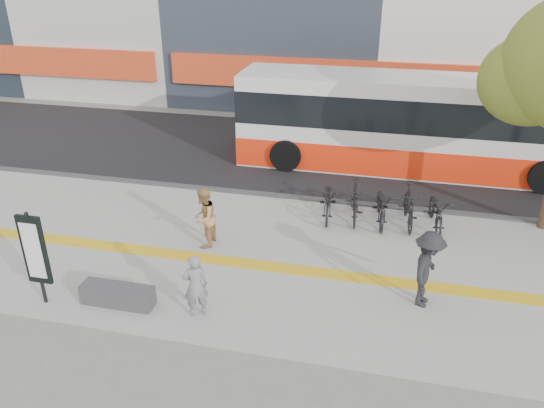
% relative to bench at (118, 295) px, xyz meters
% --- Properties ---
extents(ground, '(120.00, 120.00, 0.00)m').
position_rel_bench_xyz_m(ground, '(2.60, 1.20, -0.30)').
color(ground, slate).
rests_on(ground, ground).
extents(sidewalk, '(40.00, 7.00, 0.08)m').
position_rel_bench_xyz_m(sidewalk, '(2.60, 2.70, -0.27)').
color(sidewalk, gray).
rests_on(sidewalk, ground).
extents(tactile_strip, '(40.00, 0.45, 0.01)m').
position_rel_bench_xyz_m(tactile_strip, '(2.60, 2.20, -0.22)').
color(tactile_strip, yellow).
rests_on(tactile_strip, sidewalk).
extents(street, '(40.00, 8.00, 0.06)m').
position_rel_bench_xyz_m(street, '(2.60, 10.20, -0.28)').
color(street, black).
rests_on(street, ground).
extents(curb, '(40.00, 0.25, 0.14)m').
position_rel_bench_xyz_m(curb, '(2.60, 6.20, -0.23)').
color(curb, '#343436').
rests_on(curb, ground).
extents(bench, '(1.60, 0.45, 0.45)m').
position_rel_bench_xyz_m(bench, '(0.00, 0.00, 0.00)').
color(bench, '#343436').
rests_on(bench, sidewalk).
extents(signboard, '(0.55, 0.10, 2.20)m').
position_rel_bench_xyz_m(signboard, '(-1.60, -0.31, 1.06)').
color(signboard, black).
rests_on(signboard, sidewalk).
extents(bus, '(11.98, 2.84, 3.19)m').
position_rel_bench_xyz_m(bus, '(6.15, 9.70, 1.25)').
color(bus, silver).
rests_on(bus, street).
extents(bicycle_row, '(3.83, 1.96, 1.11)m').
position_rel_bench_xyz_m(bicycle_row, '(5.38, 5.20, 0.29)').
color(bicycle_row, black).
rests_on(bicycle_row, sidewalk).
extents(seated_woman, '(0.62, 0.54, 1.44)m').
position_rel_bench_xyz_m(seated_woman, '(1.80, 0.05, 0.50)').
color(seated_woman, black).
rests_on(seated_woman, sidewalk).
extents(pedestrian_tan, '(0.63, 0.80, 1.62)m').
position_rel_bench_xyz_m(pedestrian_tan, '(0.99, 2.83, 0.58)').
color(pedestrian_tan, '#AF8051').
rests_on(pedestrian_tan, sidewalk).
extents(pedestrian_dark, '(0.89, 1.25, 1.75)m').
position_rel_bench_xyz_m(pedestrian_dark, '(6.47, 1.52, 0.65)').
color(pedestrian_dark, black).
rests_on(pedestrian_dark, sidewalk).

